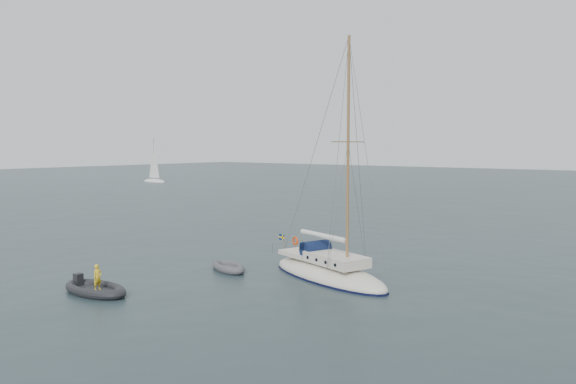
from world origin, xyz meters
The scene contains 5 objects.
ground centered at (0.00, 0.00, 0.00)m, with size 300.00×300.00×0.00m, color black.
sailboat centered at (1.34, 2.74, 0.97)m, with size 9.00×2.70×12.81m.
dinghy centered at (-4.08, 0.87, 0.19)m, with size 3.03×1.37×0.43m.
rib centered at (-5.67, -6.48, 0.23)m, with size 3.96×1.80×1.42m.
distant_yacht_a centered at (-68.09, 47.26, 3.72)m, with size 6.57×3.51×8.71m.
Camera 1 is at (17.37, -21.38, 6.94)m, focal length 35.00 mm.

